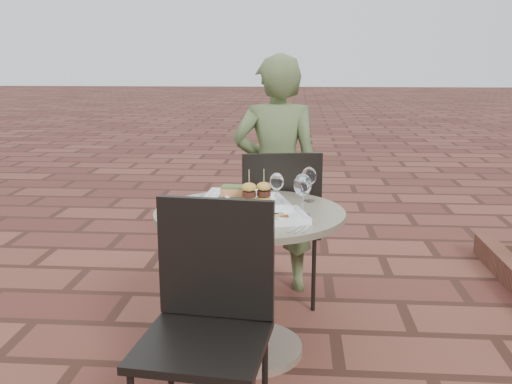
# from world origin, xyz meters

# --- Properties ---
(ground) EXTENTS (60.00, 60.00, 0.00)m
(ground) POSITION_xyz_m (0.00, 0.00, 0.00)
(ground) COLOR brown
(ground) RESTS_ON ground
(cafe_table) EXTENTS (0.90, 0.90, 0.73)m
(cafe_table) POSITION_xyz_m (-0.02, 0.17, 0.48)
(cafe_table) COLOR gray
(cafe_table) RESTS_ON ground
(chair_far) EXTENTS (0.51, 0.51, 0.93)m
(chair_far) POSITION_xyz_m (0.10, 0.74, 0.55)
(chair_far) COLOR black
(chair_far) RESTS_ON ground
(chair_near) EXTENTS (0.49, 0.49, 0.93)m
(chair_near) POSITION_xyz_m (-0.11, -0.52, 0.55)
(chair_near) COLOR black
(chair_near) RESTS_ON ground
(diner) EXTENTS (0.56, 0.40, 1.46)m
(diner) POSITION_xyz_m (0.07, 1.01, 0.73)
(diner) COLOR #4D6135
(diner) RESTS_ON ground
(plate_salmon) EXTENTS (0.30, 0.30, 0.08)m
(plate_salmon) POSITION_xyz_m (-0.12, 0.36, 0.75)
(plate_salmon) COLOR white
(plate_salmon) RESTS_ON cafe_table
(plate_sliders) EXTENTS (0.35, 0.35, 0.18)m
(plate_sliders) POSITION_xyz_m (0.01, 0.26, 0.76)
(plate_sliders) COLOR white
(plate_sliders) RESTS_ON cafe_table
(plate_tuna) EXTENTS (0.30, 0.30, 0.03)m
(plate_tuna) POSITION_xyz_m (0.12, 0.03, 0.75)
(plate_tuna) COLOR white
(plate_tuna) RESTS_ON cafe_table
(wine_glass_right) EXTENTS (0.08, 0.08, 0.19)m
(wine_glass_right) POSITION_xyz_m (0.23, 0.10, 0.87)
(wine_glass_right) COLOR white
(wine_glass_right) RESTS_ON cafe_table
(wine_glass_mid) EXTENTS (0.07, 0.07, 0.16)m
(wine_glass_mid) POSITION_xyz_m (0.10, 0.27, 0.85)
(wine_glass_mid) COLOR white
(wine_glass_mid) RESTS_ON cafe_table
(wine_glass_far) EXTENTS (0.07, 0.07, 0.17)m
(wine_glass_far) POSITION_xyz_m (0.26, 0.38, 0.85)
(wine_glass_far) COLOR white
(wine_glass_far) RESTS_ON cafe_table
(steel_ramekin) EXTENTS (0.06, 0.06, 0.04)m
(steel_ramekin) POSITION_xyz_m (-0.30, 0.27, 0.75)
(steel_ramekin) COLOR silver
(steel_ramekin) RESTS_ON cafe_table
(cutlery_set) EXTENTS (0.13, 0.19, 0.00)m
(cutlery_set) POSITION_xyz_m (0.23, -0.10, 0.73)
(cutlery_set) COLOR silver
(cutlery_set) RESTS_ON cafe_table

